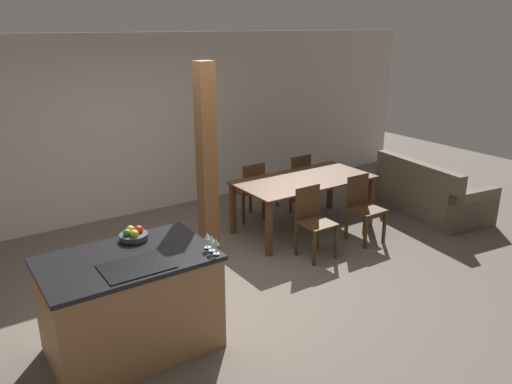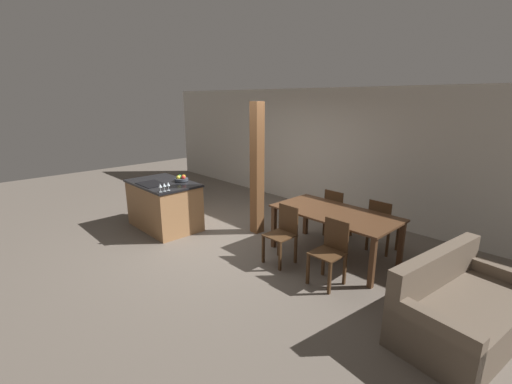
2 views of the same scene
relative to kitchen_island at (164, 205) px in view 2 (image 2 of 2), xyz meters
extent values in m
plane|color=#665B51|center=(1.24, 0.54, -0.46)|extent=(16.00, 16.00, 0.00)
cube|color=beige|center=(1.24, 3.31, 0.89)|extent=(11.20, 0.08, 2.70)
cube|color=#9E7047|center=(0.00, 0.00, -0.02)|extent=(1.42, 0.89, 0.88)
cube|color=black|center=(0.00, 0.00, 0.44)|extent=(1.46, 0.93, 0.04)
cube|color=black|center=(0.00, -0.23, 0.46)|extent=(0.56, 0.40, 0.01)
cylinder|color=#383D47|center=(0.18, 0.31, 0.49)|extent=(0.26, 0.26, 0.05)
sphere|color=red|center=(0.24, 0.32, 0.54)|extent=(0.08, 0.08, 0.08)
sphere|color=gold|center=(0.18, 0.36, 0.54)|extent=(0.08, 0.08, 0.08)
sphere|color=#3D8E38|center=(0.13, 0.31, 0.54)|extent=(0.07, 0.07, 0.07)
sphere|color=yellow|center=(0.17, 0.25, 0.54)|extent=(0.08, 0.08, 0.08)
cylinder|color=silver|center=(0.66, -0.39, 0.47)|extent=(0.06, 0.06, 0.00)
cylinder|color=silver|center=(0.66, -0.39, 0.51)|extent=(0.01, 0.01, 0.08)
cone|color=silver|center=(0.66, -0.39, 0.58)|extent=(0.06, 0.06, 0.06)
cylinder|color=silver|center=(0.66, -0.32, 0.47)|extent=(0.06, 0.06, 0.00)
cylinder|color=silver|center=(0.66, -0.32, 0.51)|extent=(0.01, 0.01, 0.08)
cone|color=silver|center=(0.66, -0.32, 0.58)|extent=(0.06, 0.06, 0.06)
cylinder|color=silver|center=(0.66, -0.24, 0.47)|extent=(0.06, 0.06, 0.00)
cylinder|color=silver|center=(0.66, -0.24, 0.51)|extent=(0.01, 0.01, 0.08)
cone|color=silver|center=(0.66, -0.24, 0.58)|extent=(0.06, 0.06, 0.06)
cube|color=#51331E|center=(3.04, 1.32, 0.28)|extent=(1.94, 0.99, 0.03)
cube|color=#51331E|center=(2.13, 0.88, -0.10)|extent=(0.07, 0.07, 0.73)
cube|color=#51331E|center=(3.94, 0.88, -0.10)|extent=(0.07, 0.07, 0.73)
cube|color=#51331E|center=(2.13, 1.75, -0.10)|extent=(0.07, 0.07, 0.73)
cube|color=#51331E|center=(3.94, 1.75, -0.10)|extent=(0.07, 0.07, 0.73)
cube|color=#472D19|center=(2.60, 0.52, 0.00)|extent=(0.40, 0.40, 0.02)
cube|color=#472D19|center=(2.60, 0.71, 0.22)|extent=(0.38, 0.02, 0.43)
cube|color=#472D19|center=(2.42, 0.34, -0.24)|extent=(0.04, 0.04, 0.45)
cube|color=#472D19|center=(2.78, 0.34, -0.24)|extent=(0.04, 0.04, 0.45)
cube|color=#472D19|center=(2.42, 0.70, -0.24)|extent=(0.04, 0.04, 0.45)
cube|color=#472D19|center=(2.78, 0.70, -0.24)|extent=(0.04, 0.04, 0.45)
cube|color=#472D19|center=(3.47, 0.52, 0.00)|extent=(0.40, 0.40, 0.02)
cube|color=#472D19|center=(3.47, 0.71, 0.22)|extent=(0.38, 0.02, 0.43)
cube|color=#472D19|center=(3.30, 0.34, -0.24)|extent=(0.04, 0.04, 0.45)
cube|color=#472D19|center=(3.65, 0.34, -0.24)|extent=(0.04, 0.04, 0.45)
cube|color=#472D19|center=(3.30, 0.70, -0.24)|extent=(0.04, 0.04, 0.45)
cube|color=#472D19|center=(3.65, 0.70, -0.24)|extent=(0.04, 0.04, 0.45)
cube|color=#472D19|center=(2.60, 2.11, 0.00)|extent=(0.40, 0.40, 0.02)
cube|color=#472D19|center=(2.60, 1.92, 0.22)|extent=(0.38, 0.02, 0.43)
cube|color=#472D19|center=(2.78, 2.29, -0.24)|extent=(0.04, 0.04, 0.45)
cube|color=#472D19|center=(2.42, 2.29, -0.24)|extent=(0.04, 0.04, 0.45)
cube|color=#472D19|center=(2.78, 1.94, -0.24)|extent=(0.04, 0.04, 0.45)
cube|color=#472D19|center=(2.42, 1.94, -0.24)|extent=(0.04, 0.04, 0.45)
cube|color=#472D19|center=(3.47, 2.11, 0.00)|extent=(0.40, 0.40, 0.02)
cube|color=#472D19|center=(3.47, 1.92, 0.22)|extent=(0.38, 0.02, 0.43)
cube|color=#472D19|center=(3.65, 2.29, -0.24)|extent=(0.04, 0.04, 0.45)
cube|color=#472D19|center=(3.30, 2.29, -0.24)|extent=(0.04, 0.04, 0.45)
cube|color=#472D19|center=(3.65, 1.94, -0.24)|extent=(0.04, 0.04, 0.45)
cube|color=#472D19|center=(3.30, 1.94, -0.24)|extent=(0.04, 0.04, 0.45)
cube|color=brown|center=(5.13, 0.70, -0.23)|extent=(1.10, 1.78, 0.45)
cube|color=brown|center=(4.77, 0.75, 0.20)|extent=(0.38, 1.69, 0.41)
cube|color=brown|center=(5.03, -0.06, -0.16)|extent=(0.90, 0.26, 0.59)
cube|color=brown|center=(5.23, 1.46, -0.16)|extent=(0.90, 0.26, 0.59)
cube|color=brown|center=(1.43, 1.16, 0.75)|extent=(0.19, 0.19, 2.43)
camera|label=1|loc=(-1.24, -3.82, 2.35)|focal=35.00mm
camera|label=2|loc=(5.88, -3.08, 2.02)|focal=24.00mm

